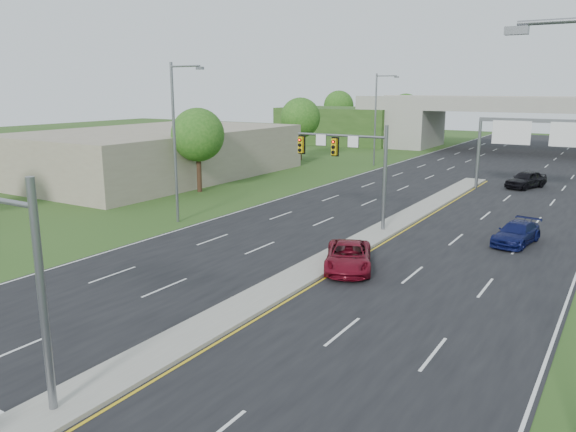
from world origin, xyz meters
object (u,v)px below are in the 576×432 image
(sign_gantry, at_px, (544,136))
(car_far_a, at_px, (348,256))
(signal_mast_far, at_px, (353,159))
(car_far_b, at_px, (516,233))
(car_far_c, at_px, (526,179))
(overpass, at_px, (528,128))

(sign_gantry, xyz_separation_m, car_far_a, (-5.18, -28.30, -4.52))
(signal_mast_far, bearing_deg, sign_gantry, 65.89)
(car_far_b, bearing_deg, signal_mast_far, -163.03)
(signal_mast_far, distance_m, car_far_a, 9.96)
(car_far_a, bearing_deg, car_far_c, 59.42)
(overpass, bearing_deg, car_far_c, -80.92)
(car_far_c, bearing_deg, signal_mast_far, -86.72)
(car_far_b, xyz_separation_m, car_far_c, (-2.91, 21.30, 0.16))
(sign_gantry, relative_size, car_far_b, 2.52)
(car_far_a, relative_size, car_far_c, 1.04)
(sign_gantry, height_order, car_far_c, sign_gantry)
(car_far_b, height_order, car_far_c, car_far_c)
(signal_mast_far, relative_size, sign_gantry, 0.60)
(sign_gantry, bearing_deg, car_far_c, 118.48)
(overpass, relative_size, car_far_a, 15.94)
(overpass, relative_size, car_far_b, 17.43)
(signal_mast_far, distance_m, car_far_c, 24.30)
(sign_gantry, relative_size, car_far_c, 2.39)
(car_far_a, xyz_separation_m, car_far_c, (3.66, 31.11, 0.13))
(sign_gantry, bearing_deg, overpass, 100.79)
(car_far_c, bearing_deg, overpass, 120.38)
(car_far_a, distance_m, car_far_b, 11.81)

